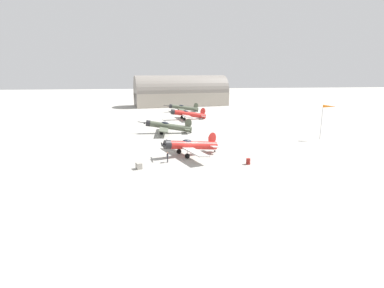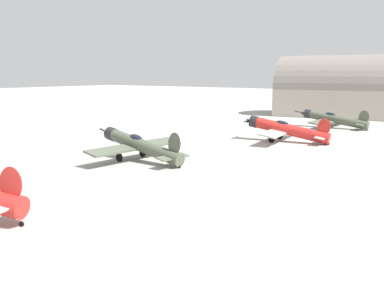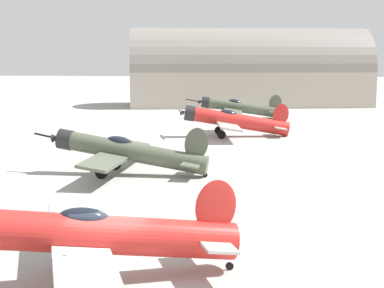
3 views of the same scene
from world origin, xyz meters
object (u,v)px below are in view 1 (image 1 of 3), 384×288
(airplane_outer_stand, at_px, (183,108))
(ground_crew_mechanic, at_px, (168,156))
(airplane_foreground, at_px, (189,145))
(equipment_crate, at_px, (139,166))
(fuel_drum, at_px, (248,161))
(airplane_far_line, at_px, (187,114))
(airplane_mid_apron, at_px, (167,126))
(windsock_mast, at_px, (329,108))

(airplane_outer_stand, relative_size, ground_crew_mechanic, 8.01)
(airplane_foreground, distance_m, equipment_crate, 9.80)
(ground_crew_mechanic, distance_m, fuel_drum, 11.73)
(airplane_foreground, xyz_separation_m, airplane_far_line, (37.48, -4.07, -0.10))
(airplane_mid_apron, distance_m, fuel_drum, 26.53)
(airplane_far_line, bearing_deg, airplane_mid_apron, 63.97)
(airplane_mid_apron, relative_size, airplane_outer_stand, 0.94)
(equipment_crate, xyz_separation_m, fuel_drum, (0.07, -15.52, 0.00))
(fuel_drum, xyz_separation_m, windsock_mast, (13.65, -20.09, 5.86))
(airplane_far_line, bearing_deg, equipment_crate, 67.90)
(airplane_foreground, xyz_separation_m, airplane_mid_apron, (18.50, 2.49, -0.11))
(airplane_outer_stand, bearing_deg, ground_crew_mechanic, 81.88)
(airplane_far_line, height_order, equipment_crate, airplane_far_line)
(equipment_crate, bearing_deg, airplane_mid_apron, -11.97)
(windsock_mast, bearing_deg, equipment_crate, 111.06)
(airplane_mid_apron, xyz_separation_m, equipment_crate, (-24.47, 5.19, -1.10))
(airplane_outer_stand, height_order, fuel_drum, airplane_outer_stand)
(equipment_crate, height_order, fuel_drum, fuel_drum)
(airplane_mid_apron, bearing_deg, ground_crew_mechanic, 91.67)
(airplane_foreground, bearing_deg, ground_crew_mechanic, 24.44)
(airplane_far_line, xyz_separation_m, fuel_drum, (-43.39, -3.77, -1.10))
(ground_crew_mechanic, xyz_separation_m, fuel_drum, (-2.49, -11.45, -0.51))
(airplane_foreground, relative_size, windsock_mast, 1.78)
(airplane_foreground, bearing_deg, airplane_outer_stand, -113.63)
(airplane_outer_stand, height_order, ground_crew_mechanic, airplane_outer_stand)
(ground_crew_mechanic, bearing_deg, equipment_crate, 44.81)
(ground_crew_mechanic, distance_m, windsock_mast, 33.88)
(fuel_drum, height_order, windsock_mast, windsock_mast)
(airplane_far_line, relative_size, windsock_mast, 1.58)
(airplane_outer_stand, height_order, windsock_mast, windsock_mast)
(ground_crew_mechanic, xyz_separation_m, equipment_crate, (-2.56, 4.07, -0.51))
(equipment_crate, bearing_deg, windsock_mast, -68.94)
(airplane_mid_apron, bearing_deg, airplane_foreground, 102.27)
(fuel_drum, bearing_deg, airplane_mid_apron, 22.93)
(ground_crew_mechanic, xyz_separation_m, windsock_mast, (11.16, -31.55, 5.35))
(airplane_mid_apron, distance_m, airplane_far_line, 20.08)
(airplane_mid_apron, xyz_separation_m, airplane_far_line, (18.98, -6.56, 0.01))
(airplane_mid_apron, bearing_deg, fuel_drum, 117.54)
(airplane_mid_apron, xyz_separation_m, ground_crew_mechanic, (-21.92, 1.12, -0.58))
(equipment_crate, distance_m, fuel_drum, 15.52)
(airplane_foreground, relative_size, airplane_far_line, 1.13)
(airplane_far_line, relative_size, equipment_crate, 9.54)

